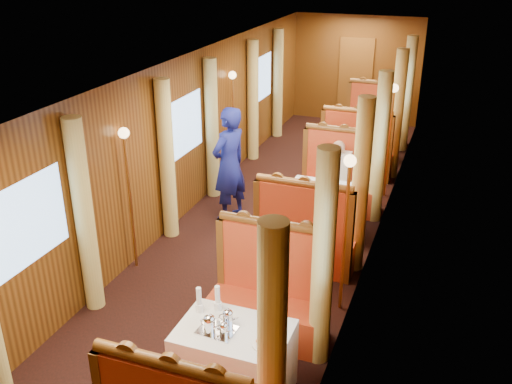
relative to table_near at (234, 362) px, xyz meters
The scene contains 46 objects.
floor 3.60m from the table_near, 102.09° to the left, with size 3.00×12.00×0.01m, color black, non-canonical shape.
ceiling 4.16m from the table_near, 102.09° to the left, with size 3.00×12.00×0.01m, color silver, non-canonical shape.
wall_far 9.57m from the table_near, 94.51° to the left, with size 3.00×2.50×0.01m, color brown, non-canonical shape.
wall_left 4.25m from the table_near, 122.74° to the left, with size 12.00×2.50×0.01m, color brown, non-canonical shape.
wall_right 3.68m from the table_near, 77.91° to the left, with size 12.00×2.50×0.01m, color brown, non-canonical shape.
doorway_far 9.52m from the table_near, 94.53° to the left, with size 0.80×0.04×2.00m, color brown.
table_near is the anchor object (origin of this frame).
banquette_near_aft 1.02m from the table_near, 90.00° to the left, with size 1.30×0.55×1.34m.
table_mid 3.50m from the table_near, 90.00° to the left, with size 1.05×0.72×0.75m, color white.
banquette_mid_fwd 2.49m from the table_near, 90.00° to the left, with size 1.30×0.55×1.34m.
banquette_mid_aft 4.51m from the table_near, 90.00° to the left, with size 1.30×0.55×1.34m.
table_far 7.00m from the table_near, 90.00° to the left, with size 1.05×0.72×0.75m, color white.
banquette_far_fwd 5.99m from the table_near, 90.00° to the left, with size 1.30×0.55×1.34m.
banquette_far_aft 8.01m from the table_near, 90.00° to the left, with size 1.30×0.55×1.34m.
tea_tray 0.41m from the table_near, 153.61° to the right, with size 0.34×0.26×0.01m, color silver.
teapot_left 0.50m from the table_near, 147.13° to the right, with size 0.19×0.14×0.15m, color silver, non-canonical shape.
teapot_right 0.45m from the table_near, 114.27° to the right, with size 0.14×0.10×0.11m, color silver, non-canonical shape.
teapot_back 0.45m from the table_near, 149.06° to the left, with size 0.16×0.12×0.13m, color silver, non-canonical shape.
fruit_plate 0.53m from the table_near, 18.91° to the right, with size 0.20×0.20×0.05m.
cup_inboard 0.66m from the table_near, 159.81° to the left, with size 0.08×0.08×0.26m.
cup_outboard 0.60m from the table_near, 137.42° to the left, with size 0.08×0.08×0.26m.
rose_vase_mid 3.57m from the table_near, 90.37° to the left, with size 0.06×0.06×0.36m.
rose_vase_far 6.99m from the table_near, 90.15° to the left, with size 0.06×0.06×0.36m.
window_left_near 2.48m from the table_near, behind, with size 1.20×0.90×0.01m, color #84ADE0, non-canonical shape.
curtain_left_near_b 2.41m from the table_near, 159.89° to the left, with size 0.22×0.22×2.35m, color #DBCB70.
window_right_near 1.30m from the table_near, ahead, with size 1.20×0.90×0.01m, color #84ADE0, non-canonical shape.
curtain_right_near_a 1.28m from the table_near, 51.07° to the right, with size 0.22×0.22×2.35m, color #DBCB70.
curtain_right_near_b 1.28m from the table_near, 51.07° to the left, with size 0.22×0.22×2.35m, color #DBCB70.
window_left_mid 4.29m from the table_near, 122.56° to the left, with size 1.20×0.90×0.01m, color #84ADE0, non-canonical shape.
curtain_left_mid_a 3.55m from the table_near, 128.06° to the left, with size 0.22×0.22×2.35m, color #DBCB70.
curtain_left_mid_b 4.85m from the table_near, 116.46° to the left, with size 0.22×0.22×2.35m, color #DBCB70.
window_right_mid 3.73m from the table_near, 78.14° to the left, with size 1.20×0.90×0.01m, color #84ADE0, non-canonical shape.
curtain_right_mid_a 2.90m from the table_near, 76.96° to the left, with size 0.22×0.22×2.35m, color #DBCB70.
curtain_right_mid_b 4.40m from the table_near, 81.63° to the left, with size 0.22×0.22×2.35m, color #DBCB70.
window_left_far 7.43m from the table_near, 107.71° to the left, with size 1.20×0.90×0.01m, color #84ADE0, non-canonical shape.
curtain_left_far_a 6.62m from the table_near, 108.90° to the left, with size 0.22×0.22×2.35m, color #DBCB70.
curtain_left_far_b 8.11m from the table_near, 105.31° to the left, with size 0.22×0.22×2.35m, color #DBCB70.
window_right_far 7.12m from the table_near, 84.01° to the left, with size 1.20×0.90×0.01m, color #84ADE0, non-canonical shape.
curtain_right_far_a 6.30m from the table_near, 84.22° to the left, with size 0.22×0.22×2.35m, color #DBCB70.
curtain_right_far_b 7.85m from the table_near, 85.37° to the left, with size 0.22×0.22×2.35m, color #DBCB70.
sconce_left_fore 2.95m from the table_near, 140.86° to the left, with size 0.14×0.14×1.95m.
sconce_right_fore 2.12m from the table_near, 69.62° to the left, with size 0.14×0.14×1.95m.
sconce_left_aft 5.76m from the table_near, 112.27° to the left, with size 0.14×0.14×1.95m.
sconce_right_aft 5.39m from the table_near, 82.94° to the left, with size 0.14×0.14×1.95m.
steward 3.87m from the table_near, 113.21° to the left, with size 0.66×0.43×1.81m, color navy.
passenger 4.31m from the table_near, 90.00° to the left, with size 0.40×0.44×0.76m.
Camera 1 is at (2.42, -7.46, 4.03)m, focal length 40.00 mm.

